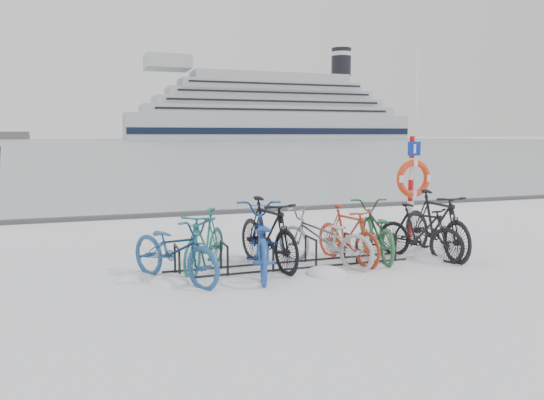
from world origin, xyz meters
TOP-DOWN VIEW (x-y plane):
  - ground at (0.00, 0.00)m, footprint 900.00×900.00m
  - ice_sheet at (0.00, 155.00)m, footprint 400.00×298.00m
  - quay_edge at (0.00, 5.90)m, footprint 400.00×0.25m
  - bike_rack at (0.00, 0.00)m, footprint 4.00×0.48m
  - lifebuoy_station at (2.84, 0.89)m, footprint 0.72×0.22m
  - cruise_ferry at (73.60, 221.25)m, footprint 128.05×24.17m
  - bike_0 at (-1.86, -0.22)m, footprint 1.51×1.95m
  - bike_1 at (-1.34, 0.20)m, footprint 1.29×1.63m
  - bike_2 at (-0.55, -0.17)m, footprint 1.21×2.17m
  - bike_3 at (-0.33, 0.15)m, footprint 0.87×1.96m
  - bike_4 at (0.55, -0.07)m, footprint 1.52×1.89m
  - bike_5 at (1.03, 0.02)m, footprint 0.78×1.67m
  - bike_6 at (1.65, 0.18)m, footprint 1.09×1.99m
  - bike_7 at (2.31, -0.16)m, footprint 1.15×1.62m
  - bike_8 at (2.70, -0.06)m, footprint 0.60×1.96m
  - snow_drifts at (0.24, -0.10)m, footprint 5.77×1.84m

SIDE VIEW (x-z plane):
  - ground at x=0.00m, z-range 0.00..0.00m
  - snow_drifts at x=0.24m, z-range -0.11..0.11m
  - ice_sheet at x=0.00m, z-range 0.00..0.02m
  - quay_edge at x=0.00m, z-range 0.00..0.10m
  - bike_rack at x=0.00m, z-range -0.05..0.41m
  - bike_4 at x=0.55m, z-range 0.00..0.96m
  - bike_7 at x=2.31m, z-range 0.00..0.96m
  - bike_5 at x=1.03m, z-range 0.00..0.97m
  - bike_0 at x=-1.86m, z-range 0.00..0.99m
  - bike_1 at x=-1.34m, z-range 0.00..0.99m
  - bike_6 at x=1.65m, z-range 0.00..0.99m
  - bike_2 at x=-0.55m, z-range 0.00..1.08m
  - bike_3 at x=-0.33m, z-range 0.00..1.14m
  - bike_8 at x=2.70m, z-range 0.00..1.17m
  - lifebuoy_station at x=2.84m, z-range -0.62..3.15m
  - cruise_ferry at x=73.60m, z-range -9.58..32.50m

